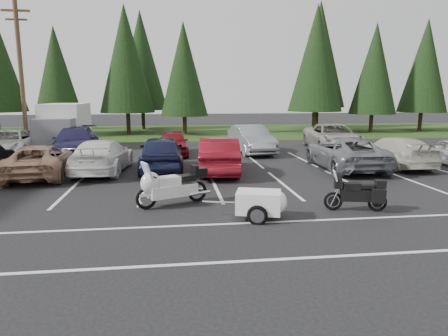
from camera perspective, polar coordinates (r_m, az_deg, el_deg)
ground at (r=14.31m, az=-2.81°, el=-3.66°), size 120.00×120.00×0.00m
grass_strip at (r=38.01m, az=-5.72°, el=5.16°), size 80.00×16.00×0.01m
lake_water at (r=69.11m, az=-3.15°, el=7.56°), size 70.00×50.00×0.02m
utility_pole at (r=27.36m, az=-27.00°, el=11.89°), size 1.60×0.26×9.00m
box_truck at (r=27.31m, az=-22.11°, el=5.42°), size 2.40×5.60×2.90m
stall_markings at (r=16.25m, az=-3.38°, el=-1.93°), size 32.00×16.00×0.01m
conifer_3 at (r=36.52m, az=-22.86°, el=12.47°), size 3.87×3.87×9.02m
conifer_4 at (r=37.07m, az=-13.87°, el=14.88°), size 4.80×4.80×11.17m
conifer_5 at (r=35.52m, az=-5.76°, el=13.87°), size 4.14×4.14×9.63m
conifer_6 at (r=38.38m, az=13.06°, el=15.03°), size 4.93×4.93×11.48m
conifer_7 at (r=40.26m, az=20.72°, el=13.12°), size 4.27×4.27×9.94m
conifer_8 at (r=43.76m, az=26.78°, el=12.89°), size 4.53×4.53×10.56m
conifer_back_b at (r=41.57m, az=-11.75°, el=14.79°), size 4.97×4.97×11.58m
conifer_back_c at (r=43.53m, az=13.45°, el=15.47°), size 5.50×5.50×12.81m
car_near_2 at (r=18.78m, az=-24.85°, el=0.94°), size 2.80×5.22×1.39m
car_near_3 at (r=18.85m, az=-17.00°, el=1.65°), size 2.47×5.31×1.50m
car_near_4 at (r=18.60m, az=-8.96°, el=2.12°), size 1.98×4.89×1.66m
car_near_5 at (r=17.92m, az=-0.75°, el=1.84°), size 2.14×5.00×1.60m
car_near_6 at (r=19.71m, az=16.84°, el=2.08°), size 2.72×5.60×1.54m
car_near_7 at (r=21.33m, az=23.20°, el=2.18°), size 2.20×5.08×1.45m
car_far_0 at (r=25.29m, az=-28.53°, el=3.05°), size 3.05×5.81×1.56m
car_far_1 at (r=24.40m, az=-20.44°, el=3.52°), size 2.86×5.83×1.63m
car_far_2 at (r=23.55m, az=-7.29°, el=3.63°), size 1.75×4.24×1.44m
car_far_3 at (r=24.14m, az=3.90°, el=4.12°), size 2.26×5.18×1.66m
car_far_4 at (r=26.47m, az=15.30°, el=4.33°), size 3.30×6.18×1.65m
touring_motorcycle at (r=12.73m, az=-7.38°, el=-2.07°), size 2.80×1.84×1.49m
cargo_trailer at (r=11.36m, az=4.95°, el=-5.28°), size 2.00×1.46×0.83m
adventure_motorcycle at (r=12.69m, az=18.32°, el=-3.10°), size 2.18×1.17×1.26m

